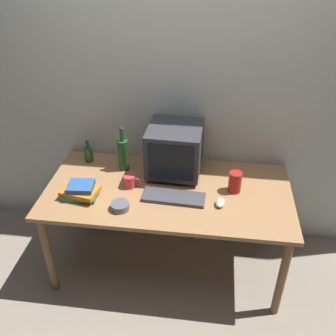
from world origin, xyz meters
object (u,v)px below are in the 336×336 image
(bottle_short, at_px, (89,153))
(metal_canister, at_px, (235,182))
(mug, at_px, (130,181))
(computer_mouse, at_px, (220,203))
(keyboard, at_px, (174,197))
(book_stack, at_px, (81,191))
(bottle_tall, at_px, (123,154))
(crt_monitor, at_px, (175,150))
(cd_spindle, at_px, (120,206))

(bottle_short, distance_m, metal_canister, 1.14)
(mug, bearing_deg, computer_mouse, -11.35)
(keyboard, height_order, book_stack, book_stack)
(keyboard, distance_m, bottle_tall, 0.54)
(bottle_tall, relative_size, metal_canister, 2.34)
(crt_monitor, relative_size, cd_spindle, 3.34)
(bottle_tall, bearing_deg, computer_mouse, -25.42)
(computer_mouse, bearing_deg, bottle_short, 164.43)
(bottle_tall, relative_size, book_stack, 1.32)
(book_stack, bearing_deg, cd_spindle, -17.95)
(cd_spindle, bearing_deg, bottle_tall, 99.81)
(keyboard, distance_m, book_stack, 0.63)
(crt_monitor, relative_size, bottle_short, 2.24)
(crt_monitor, bearing_deg, metal_canister, -22.39)
(bottle_tall, distance_m, book_stack, 0.44)
(bottle_short, height_order, mug, bottle_short)
(keyboard, relative_size, bottle_tall, 1.20)
(cd_spindle, height_order, metal_canister, metal_canister)
(crt_monitor, xyz_separation_m, bottle_tall, (-0.38, -0.00, -0.06))
(bottle_tall, distance_m, mug, 0.25)
(cd_spindle, bearing_deg, crt_monitor, 57.66)
(crt_monitor, height_order, bottle_tall, crt_monitor)
(book_stack, distance_m, cd_spindle, 0.31)
(bottle_tall, xyz_separation_m, bottle_short, (-0.30, 0.08, -0.07))
(bottle_short, relative_size, book_stack, 0.68)
(mug, bearing_deg, crt_monitor, 37.61)
(crt_monitor, relative_size, metal_canister, 2.67)
(crt_monitor, distance_m, keyboard, 0.37)
(bottle_short, bearing_deg, book_stack, -79.49)
(crt_monitor, relative_size, mug, 3.34)
(book_stack, bearing_deg, metal_canister, 10.94)
(metal_canister, bearing_deg, bottle_short, 167.30)
(book_stack, xyz_separation_m, metal_canister, (1.03, 0.20, 0.03))
(metal_canister, bearing_deg, keyboard, -160.70)
(keyboard, relative_size, book_stack, 1.59)
(crt_monitor, bearing_deg, mug, -142.39)
(cd_spindle, relative_size, metal_canister, 0.80)
(bottle_tall, distance_m, metal_canister, 0.84)
(cd_spindle, xyz_separation_m, metal_canister, (0.74, 0.29, 0.05))
(crt_monitor, distance_m, bottle_short, 0.69)
(bottle_tall, distance_m, cd_spindle, 0.49)
(cd_spindle, bearing_deg, metal_canister, 21.76)
(crt_monitor, distance_m, mug, 0.39)
(bottle_tall, height_order, mug, bottle_tall)
(bottle_short, xyz_separation_m, book_stack, (0.08, -0.45, -0.02))
(bottle_tall, bearing_deg, mug, -66.65)
(mug, xyz_separation_m, cd_spindle, (-0.01, -0.25, -0.02))
(computer_mouse, height_order, bottle_tall, bottle_tall)
(bottle_tall, bearing_deg, cd_spindle, -80.19)
(computer_mouse, height_order, bottle_short, bottle_short)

